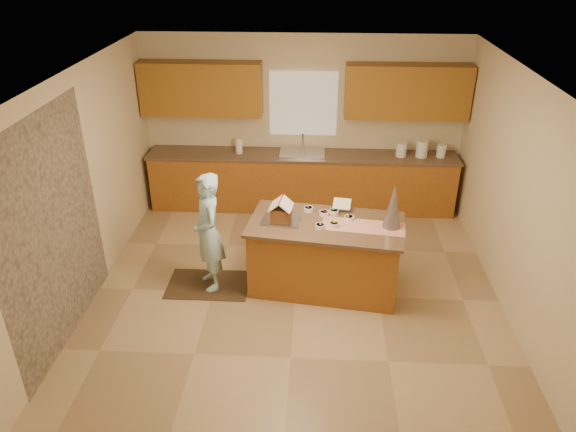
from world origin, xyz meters
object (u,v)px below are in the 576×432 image
object	(u,v)px
island_base	(325,257)
tinsel_tree	(393,207)
boy	(208,232)
gingerbread_house	(281,212)

from	to	relation	value
island_base	tinsel_tree	size ratio (longest dim) A/B	3.27
tinsel_tree	island_base	bearing A→B (deg)	175.89
boy	gingerbread_house	world-z (taller)	boy
island_base	gingerbread_house	size ratio (longest dim) A/B	5.72
island_base	gingerbread_house	bearing A→B (deg)	-174.81
boy	gingerbread_house	bearing A→B (deg)	72.03
boy	gingerbread_house	size ratio (longest dim) A/B	4.91
boy	island_base	bearing A→B (deg)	68.77
tinsel_tree	gingerbread_house	xyz separation A→B (m)	(-1.31, 0.08, -0.14)
boy	tinsel_tree	bearing A→B (deg)	66.38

